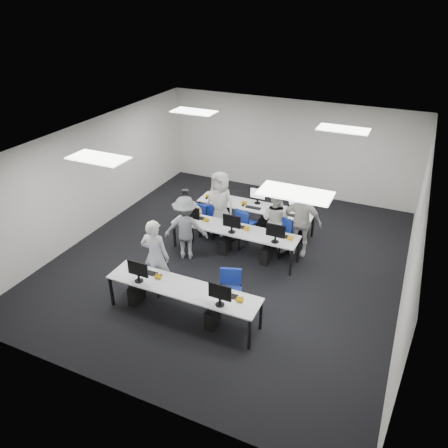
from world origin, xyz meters
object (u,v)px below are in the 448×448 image
at_px(desk_mid, 235,231).
at_px(photographer, 186,228).
at_px(chair_7, 283,237).
at_px(student_0, 155,257).
at_px(student_1, 275,220).
at_px(student_2, 220,203).
at_px(chair_6, 245,228).
at_px(chair_3, 238,235).
at_px(student_3, 301,222).
at_px(chair_1, 230,300).
at_px(chair_2, 208,226).
at_px(chair_5, 205,221).
at_px(chair_0, 156,280).
at_px(desk_front, 183,289).
at_px(chair_4, 279,243).

xyz_separation_m(desk_mid, photographer, (-1.03, -0.60, 0.14)).
xyz_separation_m(chair_7, student_0, (-1.96, -2.93, 0.58)).
distance_m(chair_7, student_1, 0.57).
height_order(student_2, photographer, student_2).
bearing_deg(chair_6, desk_mid, -68.95).
height_order(chair_3, student_0, student_0).
height_order(student_2, student_3, student_2).
bearing_deg(chair_1, chair_3, 90.34).
height_order(chair_2, chair_5, chair_5).
bearing_deg(chair_0, student_3, 53.26).
height_order(desk_front, chair_6, chair_6).
bearing_deg(desk_front, chair_6, 91.10).
bearing_deg(photographer, desk_mid, -171.58).
height_order(desk_front, chair_4, chair_4).
bearing_deg(chair_0, chair_2, 94.99).
distance_m(desk_mid, student_0, 2.28).
bearing_deg(student_1, chair_1, 101.56).
bearing_deg(chair_6, chair_2, -147.25).
xyz_separation_m(desk_front, chair_7, (1.00, 3.47, -0.39)).
relative_size(chair_6, student_0, 0.50).
xyz_separation_m(chair_6, student_2, (-0.72, -0.04, 0.61)).
xyz_separation_m(chair_2, photographer, (0.00, -1.23, 0.56)).
distance_m(chair_3, student_1, 1.08).
height_order(chair_2, student_0, student_0).
bearing_deg(chair_3, student_2, 162.93).
xyz_separation_m(chair_6, chair_7, (1.07, -0.03, 0.02)).
bearing_deg(student_3, chair_1, -105.08).
bearing_deg(chair_5, chair_6, 10.05).
height_order(chair_7, student_2, student_2).
distance_m(chair_7, photographer, 2.56).
height_order(chair_5, chair_7, chair_7).
xyz_separation_m(student_3, photographer, (-2.47, -1.35, -0.06)).
bearing_deg(desk_mid, chair_5, 145.50).
xyz_separation_m(chair_1, chair_2, (-1.83, 2.68, -0.04)).
distance_m(chair_1, chair_4, 2.60).
bearing_deg(chair_4, chair_0, -105.95).
relative_size(desk_mid, photographer, 1.95).
distance_m(chair_1, student_0, 1.84).
bearing_deg(chair_2, chair_0, -100.14).
height_order(desk_mid, chair_0, chair_0).
bearing_deg(student_2, chair_6, 12.82).
bearing_deg(student_1, chair_0, 69.37).
relative_size(chair_3, student_0, 0.49).
bearing_deg(student_3, chair_2, -179.19).
bearing_deg(student_0, desk_mid, -119.79).
bearing_deg(desk_front, photographer, 117.30).
xyz_separation_m(student_2, student_3, (2.22, -0.11, -0.00)).
distance_m(chair_4, student_1, 0.58).
height_order(desk_front, chair_0, chair_0).
bearing_deg(chair_3, chair_7, 32.37).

